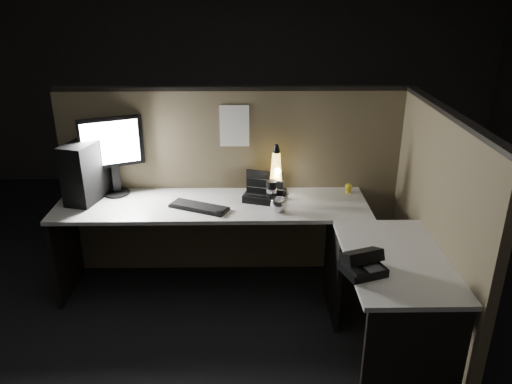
{
  "coord_description": "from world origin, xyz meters",
  "views": [
    {
      "loc": [
        0.12,
        -2.77,
        2.23
      ],
      "look_at": [
        0.17,
        0.35,
        0.92
      ],
      "focal_mm": 35.0,
      "sensor_mm": 36.0,
      "label": 1
    }
  ],
  "objects_px": {
    "pc_tower": "(87,170)",
    "lava_lamp": "(276,175)",
    "keyboard": "(199,207)",
    "desk_phone": "(362,264)",
    "monitor": "(112,149)"
  },
  "relations": [
    {
      "from": "lava_lamp",
      "to": "pc_tower",
      "type": "bearing_deg",
      "value": -179.76
    },
    {
      "from": "pc_tower",
      "to": "desk_phone",
      "type": "bearing_deg",
      "value": -15.48
    },
    {
      "from": "keyboard",
      "to": "monitor",
      "type": "bearing_deg",
      "value": -179.94
    },
    {
      "from": "pc_tower",
      "to": "keyboard",
      "type": "height_order",
      "value": "pc_tower"
    },
    {
      "from": "lava_lamp",
      "to": "keyboard",
      "type": "bearing_deg",
      "value": -158.93
    },
    {
      "from": "desk_phone",
      "to": "pc_tower",
      "type": "bearing_deg",
      "value": 130.01
    },
    {
      "from": "monitor",
      "to": "keyboard",
      "type": "xyz_separation_m",
      "value": [
        0.66,
        -0.3,
        -0.35
      ]
    },
    {
      "from": "monitor",
      "to": "lava_lamp",
      "type": "xyz_separation_m",
      "value": [
        1.23,
        -0.08,
        -0.19
      ]
    },
    {
      "from": "lava_lamp",
      "to": "desk_phone",
      "type": "distance_m",
      "value": 1.17
    },
    {
      "from": "lava_lamp",
      "to": "monitor",
      "type": "bearing_deg",
      "value": 176.29
    },
    {
      "from": "pc_tower",
      "to": "lava_lamp",
      "type": "height_order",
      "value": "pc_tower"
    },
    {
      "from": "keyboard",
      "to": "lava_lamp",
      "type": "xyz_separation_m",
      "value": [
        0.56,
        0.22,
        0.16
      ]
    },
    {
      "from": "pc_tower",
      "to": "lava_lamp",
      "type": "bearing_deg",
      "value": 15.22
    },
    {
      "from": "monitor",
      "to": "desk_phone",
      "type": "height_order",
      "value": "monitor"
    },
    {
      "from": "monitor",
      "to": "keyboard",
      "type": "height_order",
      "value": "monitor"
    }
  ]
}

